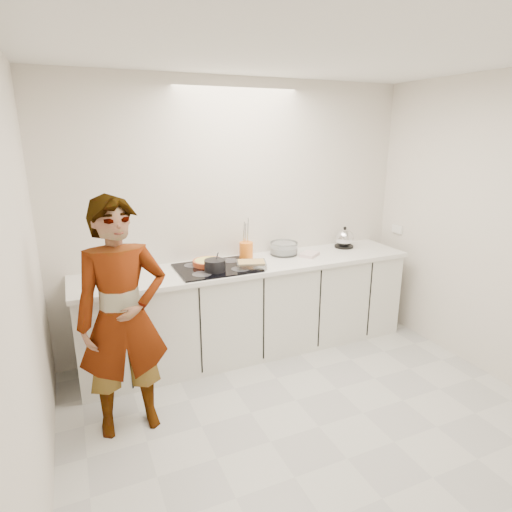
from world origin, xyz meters
name	(u,v)px	position (x,y,z in m)	size (l,w,h in m)	color
floor	(319,427)	(0.00, 0.00, 0.00)	(3.60, 3.20, 0.00)	beige
ceiling	(338,43)	(0.00, 0.00, 2.60)	(3.60, 3.20, 0.00)	white
wall_back	(238,217)	(0.00, 1.60, 1.30)	(3.60, 0.00, 2.60)	silver
wall_left	(19,302)	(-1.80, 0.00, 1.30)	(0.00, 3.20, 2.60)	silver
wall_right	(511,234)	(1.80, 0.02, 1.30)	(0.02, 3.20, 2.60)	silver
base_cabinets	(251,310)	(0.00, 1.28, 0.43)	(3.20, 0.58, 0.87)	silver
countertop	(251,265)	(0.00, 1.28, 0.89)	(3.24, 0.64, 0.04)	white
hob	(217,268)	(-0.35, 1.26, 0.92)	(0.72, 0.54, 0.01)	black
tart_dish	(208,262)	(-0.40, 1.36, 0.95)	(0.35, 0.35, 0.05)	#C74E27
saucepan	(215,265)	(-0.40, 1.16, 0.98)	(0.19, 0.19, 0.18)	black
baking_dish	(251,264)	(-0.06, 1.14, 0.95)	(0.31, 0.27, 0.05)	silver
mixing_bowl	(284,249)	(0.43, 1.43, 0.97)	(0.28, 0.28, 0.13)	silver
tea_towel	(309,254)	(0.63, 1.27, 0.93)	(0.20, 0.15, 0.03)	white
kettle	(344,239)	(1.15, 1.41, 1.01)	(0.24, 0.24, 0.23)	black
utensil_crock	(246,250)	(0.02, 1.45, 0.99)	(0.13, 0.13, 0.17)	orange
cook	(123,319)	(-1.26, 0.59, 0.86)	(0.63, 0.41, 1.72)	silver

